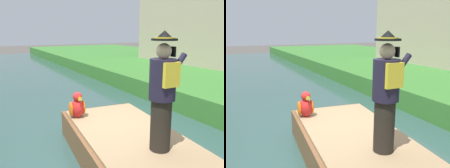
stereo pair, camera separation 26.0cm
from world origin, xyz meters
TOP-DOWN VIEW (x-y plane):
  - ground_plane at (0.00, 0.00)m, footprint 80.00×80.00m
  - canal_water at (0.00, 0.00)m, footprint 5.74×48.00m
  - boat at (0.00, -0.85)m, footprint 2.24×4.37m
  - person_pirate at (0.09, -1.37)m, footprint 0.61×0.42m
  - parrot_plush at (-0.52, 0.65)m, footprint 0.36×0.35m

SIDE VIEW (x-z plane):
  - ground_plane at x=0.00m, z-range 0.00..0.00m
  - canal_water at x=0.00m, z-range 0.00..0.10m
  - boat at x=0.00m, z-range 0.10..0.71m
  - parrot_plush at x=-0.52m, z-range 0.67..1.24m
  - person_pirate at x=0.09m, z-range 0.71..2.56m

